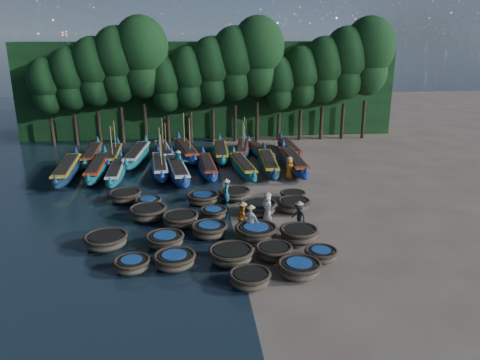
{
  "coord_description": "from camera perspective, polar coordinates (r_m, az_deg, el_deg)",
  "views": [
    {
      "loc": [
        -2.3,
        -27.89,
        10.79
      ],
      "look_at": [
        0.97,
        2.2,
        1.3
      ],
      "focal_mm": 35.0,
      "sensor_mm": 36.0,
      "label": 1
    }
  ],
  "objects": [
    {
      "name": "long_boat_10",
      "position": [
        42.64,
        -15.15,
        2.89
      ],
      "size": [
        1.7,
        8.07,
        3.43
      ],
      "rotation": [
        0.0,
        0.0,
        0.04
      ],
      "color": "navy",
      "rests_on": "ground"
    },
    {
      "name": "tree_9",
      "position": [
        48.44,
        2.18,
        14.89
      ],
      "size": [
        5.34,
        5.34,
        12.58
      ],
      "color": "black",
      "rests_on": "ground"
    },
    {
      "name": "fisherman_0",
      "position": [
        28.08,
        3.35,
        -3.22
      ],
      "size": [
        0.74,
        0.95,
        1.91
      ],
      "rotation": [
        0.0,
        0.0,
        4.97
      ],
      "color": "silver",
      "rests_on": "ground"
    },
    {
      "name": "long_boat_2",
      "position": [
        37.54,
        -14.87,
        0.93
      ],
      "size": [
        1.55,
        7.74,
        1.36
      ],
      "rotation": [
        0.0,
        0.0,
        0.03
      ],
      "color": "#10585F",
      "rests_on": "ground"
    },
    {
      "name": "coracle_8",
      "position": [
        23.66,
        4.14,
        -8.68
      ],
      "size": [
        2.13,
        2.13,
        0.71
      ],
      "rotation": [
        0.0,
        0.0,
        -0.26
      ],
      "color": "brown",
      "rests_on": "ground"
    },
    {
      "name": "coracle_14",
      "position": [
        25.5,
        7.18,
        -6.58
      ],
      "size": [
        2.33,
        2.33,
        0.84
      ],
      "rotation": [
        0.0,
        0.0,
        0.24
      ],
      "color": "brown",
      "rests_on": "ground"
    },
    {
      "name": "long_boat_8",
      "position": [
        39.01,
        6.5,
        2.18
      ],
      "size": [
        1.62,
        9.21,
        1.62
      ],
      "rotation": [
        0.0,
        0.0,
        -0.0
      ],
      "color": "navy",
      "rests_on": "ground"
    },
    {
      "name": "coracle_24",
      "position": [
        31.62,
        6.46,
        -1.94
      ],
      "size": [
        1.86,
        1.86,
        0.65
      ],
      "rotation": [
        0.0,
        0.0,
        0.16
      ],
      "color": "brown",
      "rests_on": "ground"
    },
    {
      "name": "tree_14",
      "position": [
        51.38,
        15.4,
        14.45
      ],
      "size": [
        5.34,
        5.34,
        12.58
      ],
      "color": "black",
      "rests_on": "ground"
    },
    {
      "name": "tree_7",
      "position": [
        48.07,
        -3.42,
        13.24
      ],
      "size": [
        4.51,
        4.51,
        10.63
      ],
      "color": "black",
      "rests_on": "ground"
    },
    {
      "name": "long_boat_13",
      "position": [
        42.91,
        -6.62,
        3.58
      ],
      "size": [
        3.08,
        9.04,
        3.89
      ],
      "rotation": [
        0.0,
        0.0,
        0.17
      ],
      "color": "navy",
      "rests_on": "ground"
    },
    {
      "name": "coracle_22",
      "position": [
        31.03,
        -4.58,
        -2.21
      ],
      "size": [
        2.5,
        2.5,
        0.7
      ],
      "rotation": [
        0.0,
        0.0,
        -0.29
      ],
      "color": "brown",
      "rests_on": "ground"
    },
    {
      "name": "coracle_21",
      "position": [
        30.77,
        -11.11,
        -2.71
      ],
      "size": [
        1.96,
        1.96,
        0.65
      ],
      "rotation": [
        0.0,
        0.0,
        -0.25
      ],
      "color": "brown",
      "rests_on": "ground"
    },
    {
      "name": "coracle_6",
      "position": [
        22.95,
        -7.99,
        -9.63
      ],
      "size": [
        2.07,
        2.07,
        0.73
      ],
      "rotation": [
        0.0,
        0.0,
        0.07
      ],
      "color": "brown",
      "rests_on": "ground"
    },
    {
      "name": "long_boat_0",
      "position": [
        38.96,
        -20.32,
        1.16
      ],
      "size": [
        2.11,
        9.11,
        1.61
      ],
      "rotation": [
        0.0,
        0.0,
        0.06
      ],
      "color": "#10263D",
      "rests_on": "ground"
    },
    {
      "name": "coracle_17",
      "position": [
        28.51,
        -3.28,
        -4.03
      ],
      "size": [
        1.69,
        1.69,
        0.66
      ],
      "rotation": [
        0.0,
        0.0,
        -0.0
      ],
      "color": "brown",
      "rests_on": "ground"
    },
    {
      "name": "long_boat_15",
      "position": [
        43.61,
        0.33,
        3.8
      ],
      "size": [
        2.62,
        7.73,
        3.33
      ],
      "rotation": [
        0.0,
        0.0,
        -0.17
      ],
      "color": "navy",
      "rests_on": "ground"
    },
    {
      "name": "tree_1",
      "position": [
        49.4,
        -19.95,
        11.58
      ],
      "size": [
        4.09,
        4.09,
        9.65
      ],
      "color": "black",
      "rests_on": "ground"
    },
    {
      "name": "fisherman_6",
      "position": [
        36.29,
        6.03,
        1.52
      ],
      "size": [
        0.88,
        0.99,
        1.91
      ],
      "rotation": [
        0.0,
        0.0,
        2.08
      ],
      "color": "#C86A1A",
      "rests_on": "ground"
    },
    {
      "name": "foliage_wall",
      "position": [
        51.76,
        -3.69,
        10.95
      ],
      "size": [
        40.0,
        3.0,
        10.0
      ],
      "primitive_type": "cube",
      "color": "black",
      "rests_on": "ground"
    },
    {
      "name": "long_boat_12",
      "position": [
        43.22,
        -9.3,
        3.46
      ],
      "size": [
        2.54,
        7.95,
        3.41
      ],
      "rotation": [
        0.0,
        0.0,
        0.15
      ],
      "color": "#10263D",
      "rests_on": "ground"
    },
    {
      "name": "long_boat_17",
      "position": [
        43.74,
        6.0,
        3.79
      ],
      "size": [
        1.54,
        8.42,
        1.48
      ],
      "rotation": [
        0.0,
        0.0,
        0.01
      ],
      "color": "#10263D",
      "rests_on": "ground"
    },
    {
      "name": "fisherman_2",
      "position": [
        26.64,
        0.34,
        -4.43
      ],
      "size": [
        0.64,
        0.81,
        1.85
      ],
      "rotation": [
        0.0,
        0.0,
        1.59
      ],
      "color": "#C86A1A",
      "rests_on": "ground"
    },
    {
      "name": "tree_10",
      "position": [
        49.02,
        4.86,
        11.71
      ],
      "size": [
        3.68,
        3.68,
        8.68
      ],
      "color": "black",
      "rests_on": "ground"
    },
    {
      "name": "tree_6",
      "position": [
        48.07,
        -6.21,
        12.36
      ],
      "size": [
        4.09,
        4.09,
        9.65
      ],
      "color": "black",
      "rests_on": "ground"
    },
    {
      "name": "long_boat_6",
      "position": [
        37.74,
        0.35,
        1.65
      ],
      "size": [
        2.2,
        8.03,
        1.42
      ],
      "rotation": [
        0.0,
        0.0,
        0.1
      ],
      "color": "#10585F",
      "rests_on": "ground"
    },
    {
      "name": "tree_3",
      "position": [
        48.45,
        -14.68,
        13.56
      ],
      "size": [
        4.92,
        4.92,
        11.6
      ],
      "color": "black",
      "rests_on": "ground"
    },
    {
      "name": "tree_2",
      "position": [
        48.87,
        -17.35,
        12.57
      ],
      "size": [
        4.51,
        4.51,
        10.63
      ],
      "color": "black",
      "rests_on": "ground"
    },
    {
      "name": "fisherman_4",
      "position": [
        25.96,
        1.31,
        -4.92
      ],
      "size": [
        1.05,
        1.0,
        1.95
      ],
      "rotation": [
        0.0,
        0.0,
        2.42
      ],
      "color": "silver",
      "rests_on": "ground"
    },
    {
      "name": "long_boat_4",
      "position": [
        36.86,
        -7.61,
        1.19
      ],
      "size": [
        2.72,
        8.75,
        1.55
      ],
      "rotation": [
        0.0,
        0.0,
        0.14
      ],
      "color": "navy",
      "rests_on": "ground"
    },
    {
      "name": "tree_8",
      "position": [
        48.2,
        -0.62,
        14.09
      ],
      "size": [
        4.92,
        4.92,
        11.6
      ],
      "color": "black",
      "rests_on": "ground"
    },
    {
      "name": "long_boat_3",
      "position": [
        38.3,
        -9.72,
        1.65
      ],
      "size": [
        2.16,
        8.2,
        3.5
      ],
      "rotation": [
        0.0,
        0.0,
        0.09
      ],
      "color": "navy",
      "rests_on": "ground"
    },
    {
      "name": "coracle_15",
      "position": [
        28.78,
        -11.15,
        -3.92
      ],
      "size": [
        2.6,
        2.6,
        0.85
      ],
      "rotation": [
        0.0,
        0.0,
        0.3
      ],
      "color": "brown",
      "rests_on": "ground"
    },
    {
      "name": "coracle_9",
      "position": [
        23.74,
        9.83,
        -8.91
      ],
      "size": [
        1.83,
        1.83,
        0.63
      ],
      "rotation": [
        0.0,
        0.0,
        0.22
      ],
      "color": "brown",
      "rests_on": "ground"
    },
    {
      "name": "coracle_3",
      "position": [
        21.23,
        1.21,
        -11.9
      ],
      "size": [
        2.04,
        2.04,
        0.69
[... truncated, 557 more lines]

